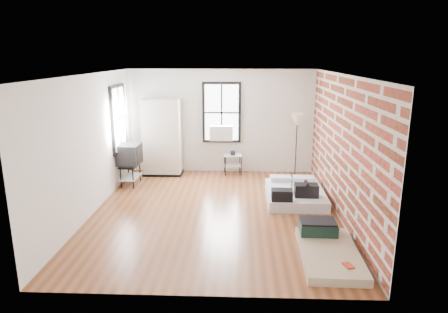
{
  "coord_description": "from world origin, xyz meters",
  "views": [
    {
      "loc": [
        0.5,
        -7.73,
        3.16
      ],
      "look_at": [
        0.17,
        0.3,
        1.11
      ],
      "focal_mm": 32.0,
      "sensor_mm": 36.0,
      "label": 1
    }
  ],
  "objects_px": {
    "mattress_bare": "(326,247)",
    "floor_lamp": "(297,123)",
    "wardrobe": "(162,137)",
    "tv_stand": "(130,156)",
    "mattress_main": "(295,193)",
    "side_table": "(233,159)"
  },
  "relations": [
    {
      "from": "mattress_bare",
      "to": "floor_lamp",
      "type": "relative_size",
      "value": 1.04
    },
    {
      "from": "side_table",
      "to": "floor_lamp",
      "type": "bearing_deg",
      "value": -2.39
    },
    {
      "from": "mattress_bare",
      "to": "floor_lamp",
      "type": "distance_m",
      "value": 4.56
    },
    {
      "from": "floor_lamp",
      "to": "tv_stand",
      "type": "height_order",
      "value": "floor_lamp"
    },
    {
      "from": "wardrobe",
      "to": "side_table",
      "type": "xyz_separation_m",
      "value": [
        1.89,
        0.07,
        -0.59
      ]
    },
    {
      "from": "mattress_main",
      "to": "mattress_bare",
      "type": "distance_m",
      "value": 2.49
    },
    {
      "from": "side_table",
      "to": "tv_stand",
      "type": "xyz_separation_m",
      "value": [
        -2.53,
        -1.01,
        0.31
      ]
    },
    {
      "from": "wardrobe",
      "to": "tv_stand",
      "type": "relative_size",
      "value": 1.99
    },
    {
      "from": "side_table",
      "to": "tv_stand",
      "type": "bearing_deg",
      "value": -158.15
    },
    {
      "from": "tv_stand",
      "to": "wardrobe",
      "type": "bearing_deg",
      "value": 58.18
    },
    {
      "from": "floor_lamp",
      "to": "tv_stand",
      "type": "relative_size",
      "value": 1.63
    },
    {
      "from": "mattress_main",
      "to": "side_table",
      "type": "height_order",
      "value": "side_table"
    },
    {
      "from": "side_table",
      "to": "mattress_main",
      "type": "bearing_deg",
      "value": -53.67
    },
    {
      "from": "mattress_main",
      "to": "side_table",
      "type": "bearing_deg",
      "value": 127.12
    },
    {
      "from": "mattress_bare",
      "to": "tv_stand",
      "type": "relative_size",
      "value": 1.69
    },
    {
      "from": "wardrobe",
      "to": "floor_lamp",
      "type": "relative_size",
      "value": 1.22
    },
    {
      "from": "mattress_bare",
      "to": "floor_lamp",
      "type": "xyz_separation_m",
      "value": [
        0.06,
        4.36,
        1.32
      ]
    },
    {
      "from": "floor_lamp",
      "to": "mattress_bare",
      "type": "bearing_deg",
      "value": -90.78
    },
    {
      "from": "mattress_main",
      "to": "side_table",
      "type": "relative_size",
      "value": 2.71
    },
    {
      "from": "floor_lamp",
      "to": "tv_stand",
      "type": "bearing_deg",
      "value": -167.36
    },
    {
      "from": "mattress_bare",
      "to": "wardrobe",
      "type": "height_order",
      "value": "wardrobe"
    },
    {
      "from": "wardrobe",
      "to": "floor_lamp",
      "type": "bearing_deg",
      "value": -0.55
    }
  ]
}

